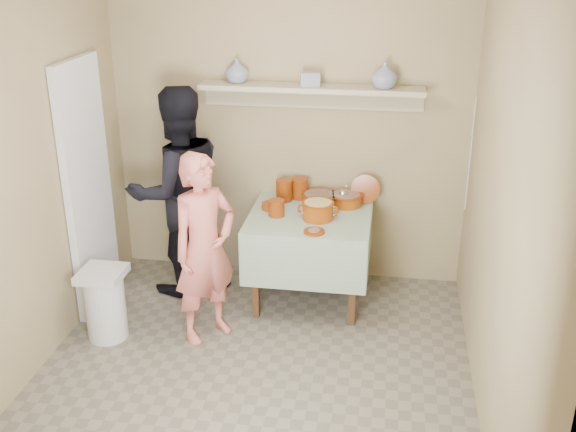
% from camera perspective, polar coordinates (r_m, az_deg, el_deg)
% --- Properties ---
extents(ground, '(3.50, 3.50, 0.00)m').
position_cam_1_polar(ground, '(4.71, -3.31, -14.17)').
color(ground, '#6A6353').
rests_on(ground, ground).
extents(tile_panel, '(0.06, 0.70, 2.00)m').
position_cam_1_polar(tile_panel, '(5.48, -16.55, 2.27)').
color(tile_panel, silver).
rests_on(tile_panel, ground).
extents(plate_stack_a, '(0.14, 0.14, 0.18)m').
position_cam_1_polar(plate_stack_a, '(5.63, -0.34, 2.19)').
color(plate_stack_a, '#67290D').
rests_on(plate_stack_a, serving_table).
extents(plate_stack_b, '(0.14, 0.14, 0.17)m').
position_cam_1_polar(plate_stack_b, '(5.69, 1.00, 2.36)').
color(plate_stack_b, '#67290D').
rests_on(plate_stack_b, serving_table).
extents(bowl_stack, '(0.13, 0.13, 0.13)m').
position_cam_1_polar(bowl_stack, '(5.33, -0.99, 0.68)').
color(bowl_stack, '#67290D').
rests_on(bowl_stack, serving_table).
extents(empty_bowl, '(0.17, 0.17, 0.05)m').
position_cam_1_polar(empty_bowl, '(5.48, -1.39, 0.85)').
color(empty_bowl, '#67290D').
rests_on(empty_bowl, serving_table).
extents(propped_lid, '(0.24, 0.06, 0.24)m').
position_cam_1_polar(propped_lid, '(5.62, 6.57, 2.28)').
color(propped_lid, '#67290D').
rests_on(propped_lid, serving_table).
extents(vase_right, '(0.23, 0.23, 0.21)m').
position_cam_1_polar(vase_right, '(5.37, 8.17, 11.73)').
color(vase_right, navy).
rests_on(vase_right, wall_shelf).
extents(vase_left, '(0.23, 0.23, 0.20)m').
position_cam_1_polar(vase_left, '(5.55, -4.36, 12.18)').
color(vase_left, navy).
rests_on(vase_left, wall_shelf).
extents(ceramic_box, '(0.17, 0.14, 0.11)m').
position_cam_1_polar(ceramic_box, '(5.43, 1.89, 11.51)').
color(ceramic_box, navy).
rests_on(ceramic_box, wall_shelf).
extents(person_cook, '(0.60, 0.63, 1.44)m').
position_cam_1_polar(person_cook, '(4.92, -7.06, -2.75)').
color(person_cook, '#CA6357').
rests_on(person_cook, ground).
extents(person_helper, '(1.08, 1.04, 1.75)m').
position_cam_1_polar(person_helper, '(5.59, -9.24, 2.01)').
color(person_helper, black).
rests_on(person_helper, ground).
extents(room_shell, '(3.04, 3.54, 2.62)m').
position_cam_1_polar(room_shell, '(3.96, -3.83, 4.84)').
color(room_shell, '#9C8A5F').
rests_on(room_shell, ground).
extents(serving_table, '(0.97, 0.97, 0.76)m').
position_cam_1_polar(serving_table, '(5.45, 1.90, -0.94)').
color(serving_table, '#4C2D16').
rests_on(serving_table, ground).
extents(cazuela_meat_a, '(0.30, 0.30, 0.10)m').
position_cam_1_polar(cazuela_meat_a, '(5.56, 2.65, 1.51)').
color(cazuela_meat_a, '#712A03').
rests_on(cazuela_meat_a, serving_table).
extents(cazuela_meat_b, '(0.28, 0.28, 0.10)m').
position_cam_1_polar(cazuela_meat_b, '(5.57, 4.93, 1.49)').
color(cazuela_meat_b, '#712A03').
rests_on(cazuela_meat_b, serving_table).
extents(ladle, '(0.08, 0.26, 0.19)m').
position_cam_1_polar(ladle, '(5.53, 4.69, 1.92)').
color(ladle, silver).
rests_on(ladle, cazuela_meat_b).
extents(cazuela_rice, '(0.33, 0.25, 0.14)m').
position_cam_1_polar(cazuela_rice, '(5.26, 2.55, 0.59)').
color(cazuela_rice, '#712A03').
rests_on(cazuela_rice, serving_table).
extents(front_plate, '(0.16, 0.16, 0.03)m').
position_cam_1_polar(front_plate, '(5.05, 2.23, -1.31)').
color(front_plate, '#67290D').
rests_on(front_plate, serving_table).
extents(wall_shelf, '(1.80, 0.25, 0.21)m').
position_cam_1_polar(wall_shelf, '(5.49, 2.00, 10.57)').
color(wall_shelf, tan).
rests_on(wall_shelf, room_shell).
extents(trash_bin, '(0.32, 0.32, 0.56)m').
position_cam_1_polar(trash_bin, '(5.25, -15.22, -7.15)').
color(trash_bin, silver).
rests_on(trash_bin, ground).
extents(electrical_cord, '(0.01, 0.05, 0.90)m').
position_cam_1_polar(electrical_cord, '(5.43, 15.18, 5.03)').
color(electrical_cord, silver).
rests_on(electrical_cord, wall_shelf).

